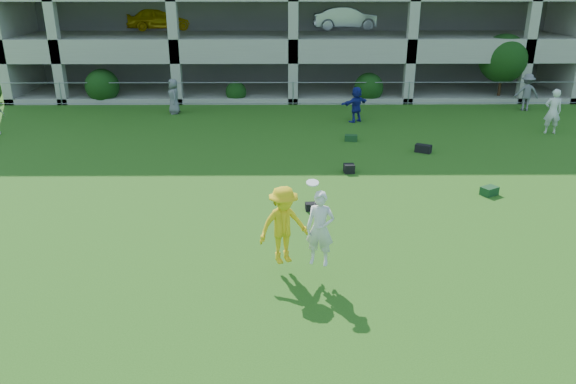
{
  "coord_description": "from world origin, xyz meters",
  "views": [
    {
      "loc": [
        -0.5,
        -9.86,
        6.46
      ],
      "look_at": [
        -0.39,
        3.0,
        1.4
      ],
      "focal_mm": 35.0,
      "sensor_mm": 36.0,
      "label": 1
    }
  ],
  "objects_px": {
    "bystander_e": "(553,111)",
    "bystander_f": "(527,92)",
    "frisbee_contest": "(292,226)",
    "bystander_d": "(356,104)",
    "bystander_c": "(174,96)",
    "crate_d": "(349,168)"
  },
  "relations": [
    {
      "from": "bystander_c",
      "to": "bystander_d",
      "type": "bearing_deg",
      "value": 58.46
    },
    {
      "from": "bystander_c",
      "to": "crate_d",
      "type": "xyz_separation_m",
      "value": [
        7.57,
        -8.73,
        -0.69
      ]
    },
    {
      "from": "frisbee_contest",
      "to": "bystander_e",
      "type": "bearing_deg",
      "value": 46.74
    },
    {
      "from": "crate_d",
      "to": "bystander_c",
      "type": "bearing_deg",
      "value": 130.92
    },
    {
      "from": "bystander_c",
      "to": "bystander_f",
      "type": "distance_m",
      "value": 17.36
    },
    {
      "from": "frisbee_contest",
      "to": "bystander_d",
      "type": "bearing_deg",
      "value": 77.29
    },
    {
      "from": "bystander_e",
      "to": "crate_d",
      "type": "bearing_deg",
      "value": 37.07
    },
    {
      "from": "bystander_f",
      "to": "crate_d",
      "type": "xyz_separation_m",
      "value": [
        -9.79,
        -9.27,
        -0.75
      ]
    },
    {
      "from": "bystander_e",
      "to": "bystander_f",
      "type": "relative_size",
      "value": 1.05
    },
    {
      "from": "bystander_c",
      "to": "bystander_f",
      "type": "relative_size",
      "value": 0.93
    },
    {
      "from": "bystander_c",
      "to": "bystander_f",
      "type": "height_order",
      "value": "bystander_f"
    },
    {
      "from": "bystander_c",
      "to": "bystander_f",
      "type": "bearing_deg",
      "value": 71.23
    },
    {
      "from": "bystander_c",
      "to": "bystander_e",
      "type": "distance_m",
      "value": 17.13
    },
    {
      "from": "bystander_d",
      "to": "bystander_e",
      "type": "bearing_deg",
      "value": 131.13
    },
    {
      "from": "bystander_e",
      "to": "crate_d",
      "type": "distance_m",
      "value": 10.45
    },
    {
      "from": "bystander_e",
      "to": "frisbee_contest",
      "type": "relative_size",
      "value": 0.94
    },
    {
      "from": "bystander_d",
      "to": "bystander_c",
      "type": "bearing_deg",
      "value": -45.56
    },
    {
      "from": "bystander_d",
      "to": "crate_d",
      "type": "height_order",
      "value": "bystander_d"
    },
    {
      "from": "bystander_e",
      "to": "bystander_f",
      "type": "height_order",
      "value": "bystander_e"
    },
    {
      "from": "bystander_e",
      "to": "frisbee_contest",
      "type": "bearing_deg",
      "value": 55.22
    },
    {
      "from": "crate_d",
      "to": "bystander_e",
      "type": "bearing_deg",
      "value": 28.6
    },
    {
      "from": "bystander_c",
      "to": "bystander_d",
      "type": "xyz_separation_m",
      "value": [
        8.64,
        -1.68,
        -0.03
      ]
    }
  ]
}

